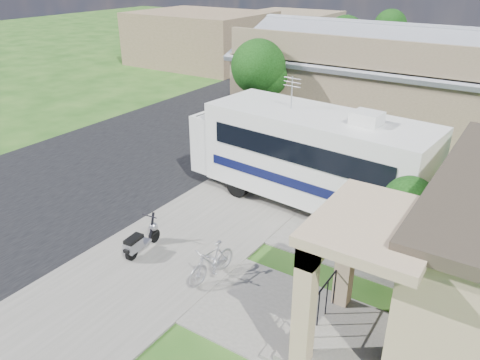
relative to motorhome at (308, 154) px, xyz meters
The scene contains 18 objects.
ground 4.96m from the motorhome, 100.37° to the right, with size 120.00×120.00×0.00m, color #1A4111.
street_slab 10.12m from the motorhome, 146.81° to the left, with size 9.00×80.00×0.02m, color black.
sidewalk_slab 6.02m from the motorhome, 108.59° to the left, with size 4.00×80.00×0.06m, color #5F5D55.
driveway_slab 1.90m from the motorhome, ahead, with size 7.00×6.00×0.05m, color #5F5D55.
walk_slab 6.22m from the motorhome, 68.67° to the right, with size 4.00×3.00×0.05m, color #5F5D55.
warehouse 9.46m from the motorhome, 95.05° to the left, with size 12.50×8.40×5.04m.
distant_bldg_far 24.95m from the motorhome, 135.62° to the left, with size 10.00×8.00×4.00m, color brown.
distant_bldg_near 33.44m from the motorhome, 118.26° to the left, with size 8.00×7.00×3.20m, color brown.
street_tree_a 6.55m from the motorhome, 135.19° to the left, with size 2.44×2.40×4.58m.
street_tree_b 15.28m from the motorhome, 107.35° to the left, with size 2.44×2.40×4.73m.
street_tree_c 23.97m from the motorhome, 100.91° to the left, with size 2.44×2.40×4.42m.
motorhome is the anchor object (origin of this frame).
shrub 4.74m from the motorhome, 32.56° to the right, with size 2.38×2.27×2.92m.
scooter 6.10m from the motorhome, 114.64° to the right, with size 0.51×1.47×0.96m.
bicycle 5.41m from the motorhome, 91.17° to the right, with size 0.45×1.61×0.96m, color #A3A2A9.
pickup_truck 11.06m from the motorhome, 127.67° to the left, with size 2.42×5.25×1.46m, color silver.
van 16.58m from the motorhome, 115.19° to the left, with size 2.65×6.53×1.89m, color silver.
garden_hose 5.89m from the motorhome, 60.46° to the right, with size 0.35×0.35×0.16m, color #16701E.
Camera 1 is at (6.80, -8.65, 7.52)m, focal length 35.00 mm.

